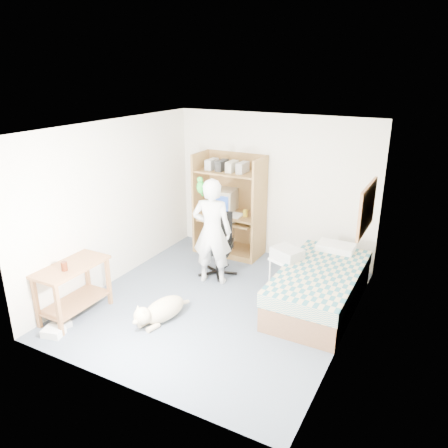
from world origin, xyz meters
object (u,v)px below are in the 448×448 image
(bed, at_px, (319,287))
(office_chair, at_px, (218,252))
(computer_hutch, at_px, (230,209))
(printer_cart, at_px, (286,270))
(person, at_px, (212,232))
(side_desk, at_px, (73,283))
(dog, at_px, (161,310))

(bed, xyz_separation_m, office_chair, (-1.77, 0.25, 0.07))
(computer_hutch, relative_size, printer_cart, 3.31)
(printer_cart, bearing_deg, person, -146.32)
(printer_cart, bearing_deg, computer_hutch, 169.28)
(side_desk, distance_m, printer_cart, 3.03)
(person, distance_m, printer_cart, 1.26)
(computer_hutch, height_order, dog, computer_hutch)
(side_desk, relative_size, office_chair, 0.99)
(side_desk, bearing_deg, dog, 21.09)
(person, bearing_deg, computer_hutch, -91.31)
(dog, bearing_deg, computer_hutch, 108.17)
(office_chair, height_order, dog, office_chair)
(computer_hutch, bearing_deg, bed, -29.29)
(dog, bearing_deg, side_desk, -146.66)
(computer_hutch, xyz_separation_m, side_desk, (-0.85, -2.94, -0.33))
(side_desk, distance_m, office_chair, 2.33)
(side_desk, distance_m, dog, 1.24)
(bed, relative_size, printer_cart, 3.72)
(computer_hutch, distance_m, printer_cart, 1.79)
(printer_cart, bearing_deg, office_chair, -161.11)
(computer_hutch, height_order, printer_cart, computer_hutch)
(computer_hutch, xyz_separation_m, bed, (2.00, -1.12, -0.53))
(side_desk, bearing_deg, printer_cart, 40.81)
(dog, distance_m, printer_cart, 1.96)
(side_desk, bearing_deg, person, 56.97)
(office_chair, bearing_deg, bed, -23.34)
(computer_hutch, xyz_separation_m, dog, (0.26, -2.51, -0.66))
(office_chair, xyz_separation_m, dog, (0.03, -1.64, -0.20))
(side_desk, bearing_deg, bed, 32.50)
(computer_hutch, bearing_deg, printer_cart, -33.67)
(bed, distance_m, printer_cart, 0.59)
(computer_hutch, height_order, office_chair, computer_hutch)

